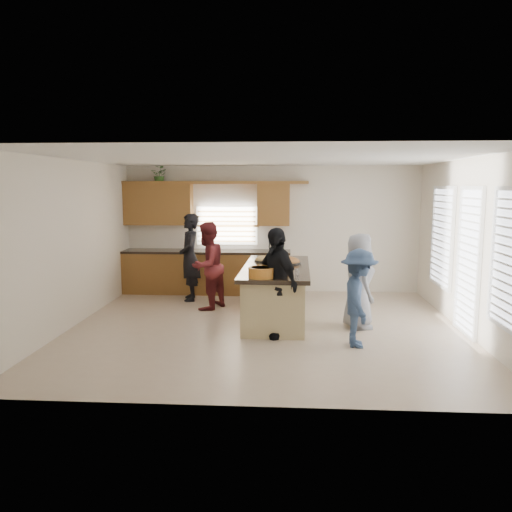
# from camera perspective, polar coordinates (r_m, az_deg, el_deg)

# --- Properties ---
(floor) EXTENTS (6.50, 6.50, 0.00)m
(floor) POSITION_cam_1_polar(r_m,az_deg,el_deg) (8.44, 1.05, -8.23)
(floor) COLOR #C5AE92
(floor) RESTS_ON ground
(room_shell) EXTENTS (6.52, 6.02, 2.81)m
(room_shell) POSITION_cam_1_polar(r_m,az_deg,el_deg) (8.11, 1.09, 4.77)
(room_shell) COLOR silver
(room_shell) RESTS_ON ground
(back_cabinetry) EXTENTS (4.08, 0.66, 2.46)m
(back_cabinetry) POSITION_cam_1_polar(r_m,az_deg,el_deg) (11.07, -5.89, 0.47)
(back_cabinetry) COLOR brown
(back_cabinetry) RESTS_ON ground
(right_wall_glazing) EXTENTS (0.06, 4.00, 2.25)m
(right_wall_glazing) POSITION_cam_1_polar(r_m,az_deg,el_deg) (8.52, 23.22, 0.50)
(right_wall_glazing) COLOR white
(right_wall_glazing) RESTS_ON ground
(island) EXTENTS (1.21, 2.73, 0.95)m
(island) POSITION_cam_1_polar(r_m,az_deg,el_deg) (8.92, 2.32, -4.34)
(island) COLOR tan
(island) RESTS_ON ground
(platter_front) EXTENTS (0.47, 0.47, 0.19)m
(platter_front) POSITION_cam_1_polar(r_m,az_deg,el_deg) (8.41, 1.92, -1.44)
(platter_front) COLOR black
(platter_front) RESTS_ON island
(platter_mid) EXTENTS (0.48, 0.48, 0.19)m
(platter_mid) POSITION_cam_1_polar(r_m,az_deg,el_deg) (9.16, 3.68, -0.67)
(platter_mid) COLOR black
(platter_mid) RESTS_ON island
(platter_back) EXTENTS (0.38, 0.38, 0.15)m
(platter_back) POSITION_cam_1_polar(r_m,az_deg,el_deg) (9.40, 0.96, -0.44)
(platter_back) COLOR black
(platter_back) RESTS_ON island
(salad_bowl) EXTENTS (0.41, 0.41, 0.16)m
(salad_bowl) POSITION_cam_1_polar(r_m,az_deg,el_deg) (7.72, 0.61, -1.83)
(salad_bowl) COLOR orange
(salad_bowl) RESTS_ON island
(clear_cup) EXTENTS (0.07, 0.07, 0.09)m
(clear_cup) POSITION_cam_1_polar(r_m,az_deg,el_deg) (7.99, 4.70, -1.83)
(clear_cup) COLOR white
(clear_cup) RESTS_ON island
(plate_stack) EXTENTS (0.22, 0.22, 0.04)m
(plate_stack) POSITION_cam_1_polar(r_m,az_deg,el_deg) (9.79, 1.68, -0.13)
(plate_stack) COLOR #B898DE
(plate_stack) RESTS_ON island
(flower_vase) EXTENTS (0.14, 0.14, 0.42)m
(flower_vase) POSITION_cam_1_polar(r_m,az_deg,el_deg) (9.96, 2.97, 1.19)
(flower_vase) COLOR silver
(flower_vase) RESTS_ON island
(potted_plant) EXTENTS (0.41, 0.37, 0.39)m
(potted_plant) POSITION_cam_1_polar(r_m,az_deg,el_deg) (11.27, -10.93, 9.08)
(potted_plant) COLOR #41772F
(potted_plant) RESTS_ON back_cabinetry
(woman_left_back) EXTENTS (0.56, 0.73, 1.80)m
(woman_left_back) POSITION_cam_1_polar(r_m,az_deg,el_deg) (10.37, -7.58, -0.15)
(woman_left_back) COLOR black
(woman_left_back) RESTS_ON ground
(woman_left_mid) EXTENTS (0.93, 1.02, 1.68)m
(woman_left_mid) POSITION_cam_1_polar(r_m,az_deg,el_deg) (9.59, -5.61, -1.13)
(woman_left_mid) COLOR maroon
(woman_left_mid) RESTS_ON ground
(woman_left_front) EXTENTS (0.92, 1.07, 1.73)m
(woman_left_front) POSITION_cam_1_polar(r_m,az_deg,el_deg) (7.81, 2.33, -3.04)
(woman_left_front) COLOR black
(woman_left_front) RESTS_ON ground
(woman_right_back) EXTENTS (0.58, 0.96, 1.45)m
(woman_right_back) POSITION_cam_1_polar(r_m,az_deg,el_deg) (7.50, 11.65, -4.73)
(woman_right_back) COLOR navy
(woman_right_back) RESTS_ON ground
(woman_right_front) EXTENTS (0.65, 0.86, 1.59)m
(woman_right_front) POSITION_cam_1_polar(r_m,az_deg,el_deg) (8.46, 11.65, -2.81)
(woman_right_front) COLOR gray
(woman_right_front) RESTS_ON ground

